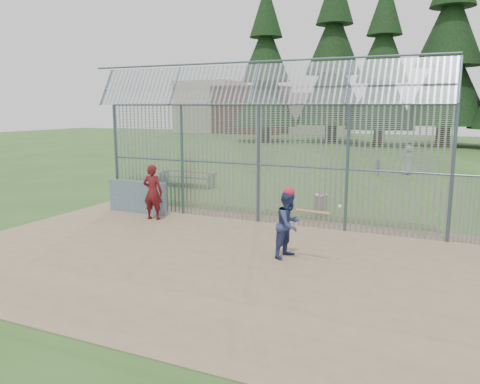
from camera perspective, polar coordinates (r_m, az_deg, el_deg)
The scene contains 13 objects.
ground at distance 13.16m, azimuth -3.62°, elevation -7.00°, with size 120.00×120.00×0.00m, color #2D511E.
dirt_infield at distance 12.73m, azimuth -4.69°, elevation -7.56°, with size 14.00×10.00×0.02m, color #756047.
dugout_wall at distance 17.80m, azimuth -12.39°, elevation -0.59°, with size 2.50×0.12×1.20m, color #38566B.
batter at distance 12.29m, azimuth 5.95°, elevation -3.96°, with size 0.85×0.66×1.75m, color navy.
onlooker at distance 16.60m, azimuth -10.59°, elevation -0.01°, with size 0.71×0.46×1.94m, color maroon.
bg_kid_standing at distance 29.17m, azimuth 19.78°, elevation 3.70°, with size 0.85×0.55×1.73m, color gray.
bg_kid_seated at distance 28.19m, azimuth 16.47°, elevation 2.87°, with size 0.56×0.23×0.95m, color slate.
batting_gear at distance 12.05m, azimuth 6.61°, elevation -0.47°, with size 1.54×0.36×0.60m.
trash_can at distance 17.47m, azimuth 9.75°, elevation -1.51°, with size 0.56×0.56×0.82m.
bleacher at distance 23.58m, azimuth -6.45°, elevation 1.69°, with size 3.00×0.95×0.72m.
backstop_fence at distance 15.16m, azimuth 8.52°, elevation 4.32°, with size 20.09×0.81×5.30m.
conifer_row at distance 53.19m, azimuth 20.81°, elevation 17.12°, with size 38.48×12.26×20.20m.
distant_buildings at distance 73.57m, azimuth 1.08°, elevation 10.04°, with size 26.50×10.50×8.00m.
Camera 1 is at (5.92, -11.08, 3.90)m, focal length 35.00 mm.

